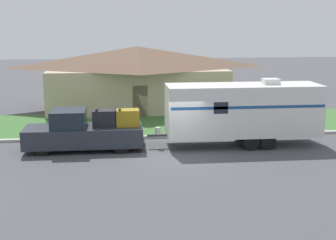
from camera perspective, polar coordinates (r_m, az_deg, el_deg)
name	(u,v)px	position (r m, az deg, el deg)	size (l,w,h in m)	color
ground_plane	(179,157)	(21.87, 1.36, -4.52)	(120.00, 120.00, 0.00)	#47474C
curb_strip	(170,136)	(25.45, 0.23, -2.00)	(80.00, 0.30, 0.14)	#ADADA8
lawn_strip	(163,123)	(29.00, -0.59, -0.39)	(80.00, 7.00, 0.03)	#3D6B33
house_across_street	(138,76)	(33.94, -3.73, 5.32)	(13.35, 7.26, 4.47)	tan
pickup_truck	(85,131)	(23.22, -10.12, -1.39)	(5.82, 2.02, 2.09)	black
travel_trailer	(243,110)	(23.83, 9.14, 1.23)	(8.70, 2.26, 3.39)	black
mailbox	(221,115)	(26.29, 6.47, 0.56)	(0.48, 0.20, 1.37)	brown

